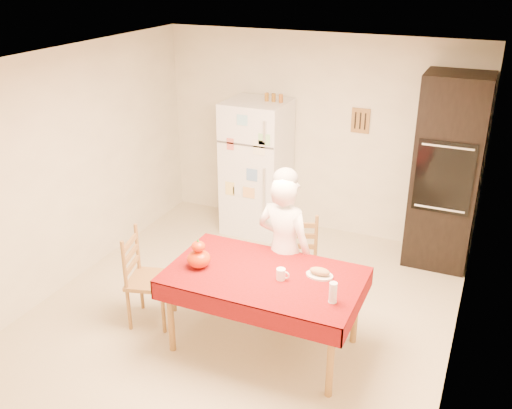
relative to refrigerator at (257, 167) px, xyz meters
The scene contains 17 objects.
floor 2.16m from the refrigerator, 70.93° to the right, with size 4.50×4.50×0.00m, color #BDAE88.
room_shell 2.13m from the refrigerator, 70.89° to the right, with size 4.02×4.52×2.51m.
refrigerator is the anchor object (origin of this frame).
oven_cabinet 2.29m from the refrigerator, ahead, with size 0.70×0.62×2.20m.
dining_table 2.49m from the refrigerator, 64.85° to the right, with size 1.70×1.00×0.76m.
chair_far 1.84m from the refrigerator, 53.28° to the right, with size 0.53×0.52×0.95m.
chair_left 2.36m from the refrigerator, 94.12° to the right, with size 0.50×0.51×0.95m.
seated_woman 2.04m from the refrigerator, 59.13° to the right, with size 0.55×0.36×1.52m, color white.
coffee_mug 2.58m from the refrigerator, 61.78° to the right, with size 0.08×0.08×0.10m, color white.
pumpkin_lower 2.41m from the refrigerator, 78.71° to the right, with size 0.21×0.21×0.16m, color #E23A05.
pumpkin_upper 2.41m from the refrigerator, 78.71° to the right, with size 0.12×0.12×0.09m, color #E06205.
wine_glass 2.98m from the refrigerator, 54.61° to the right, with size 0.07×0.07×0.18m, color white.
bread_plate 2.58m from the refrigerator, 54.20° to the right, with size 0.24×0.24×0.02m, color white.
bread_loaf 2.58m from the refrigerator, 54.20° to the right, with size 0.18×0.10×0.06m, color #A98453.
spice_jar_left 0.91m from the refrigerator, 24.83° to the left, with size 0.05×0.05×0.10m, color #97611B.
spice_jar_mid 0.92m from the refrigerator, 14.22° to the left, with size 0.05×0.05×0.10m, color brown.
spice_jar_right 0.95m from the refrigerator, ahead, with size 0.05×0.05×0.10m, color #97531B.
Camera 1 is at (2.07, -4.35, 3.32)m, focal length 40.00 mm.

